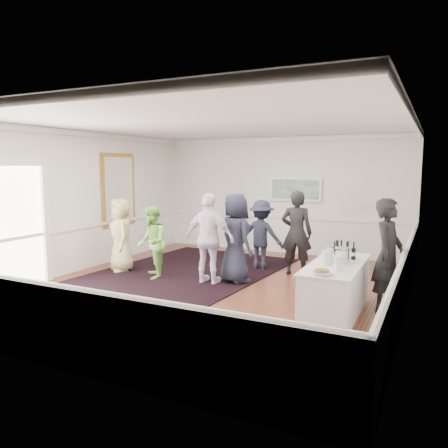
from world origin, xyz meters
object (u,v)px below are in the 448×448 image
at_px(guest_dark_b, 296,233).
at_px(ice_bucket, 342,255).
at_px(guest_navy, 236,238).
at_px(serving_table, 336,289).
at_px(nut_bowl, 322,272).
at_px(guest_tan, 121,235).
at_px(guest_dark_a, 261,235).
at_px(bartender, 388,255).
at_px(guest_lilac, 209,239).
at_px(guest_green, 152,242).

xyz_separation_m(guest_dark_b, ice_bucket, (1.41, -2.16, 0.02)).
xyz_separation_m(guest_navy, ice_bucket, (2.35, -0.99, 0.03)).
relative_size(serving_table, nut_bowl, 7.36).
distance_m(guest_tan, guest_dark_b, 3.96).
relative_size(guest_tan, nut_bowl, 5.92).
bearing_deg(nut_bowl, guest_dark_a, 123.91).
bearing_deg(guest_navy, serving_table, -172.50).
relative_size(bartender, ice_bucket, 7.22).
xyz_separation_m(guest_lilac, ice_bucket, (2.78, -0.66, 0.03)).
bearing_deg(guest_green, guest_tan, -140.33).
distance_m(guest_dark_b, guest_navy, 1.50).
relative_size(guest_dark_b, nut_bowl, 6.62).
relative_size(guest_tan, ice_bucket, 6.45).
distance_m(guest_tan, nut_bowl, 5.29).
relative_size(serving_table, ice_bucket, 8.03).
height_order(guest_green, ice_bucket, guest_green).
xyz_separation_m(guest_dark_a, guest_dark_b, (0.90, -0.18, 0.13)).
distance_m(bartender, guest_green, 4.76).
bearing_deg(guest_lilac, serving_table, 164.24).
bearing_deg(guest_navy, guest_dark_a, -58.68).
xyz_separation_m(guest_lilac, nut_bowl, (2.70, -1.63, -0.05)).
xyz_separation_m(guest_tan, nut_bowl, (5.01, -1.69, 0.04)).
relative_size(guest_green, guest_lilac, 0.84).
distance_m(guest_dark_a, guest_navy, 1.35).
bearing_deg(guest_dark_b, serving_table, 114.32).
distance_m(guest_green, guest_navy, 1.82).
xyz_separation_m(bartender, guest_lilac, (-3.44, 0.23, -0.01)).
height_order(bartender, guest_tan, bartender).
height_order(guest_tan, guest_dark_a, guest_tan).
bearing_deg(nut_bowl, guest_green, 159.93).
distance_m(serving_table, guest_tan, 5.13).
relative_size(guest_dark_b, ice_bucket, 7.22).
distance_m(guest_green, nut_bowl, 4.27).
xyz_separation_m(guest_tan, guest_dark_a, (2.80, 1.61, -0.03)).
relative_size(serving_table, guest_dark_a, 1.29).
bearing_deg(guest_lilac, guest_green, 7.10).
height_order(guest_green, guest_dark_a, guest_dark_a).
height_order(guest_navy, ice_bucket, guest_navy).
bearing_deg(guest_dark_b, guest_green, 25.22).
xyz_separation_m(serving_table, bartender, (0.72, 0.54, 0.51)).
xyz_separation_m(guest_lilac, guest_dark_b, (1.38, 1.50, 0.01)).
distance_m(serving_table, bartender, 1.04).
distance_m(guest_lilac, guest_dark_b, 2.03).
bearing_deg(guest_lilac, guest_navy, -142.57).
distance_m(guest_green, guest_dark_a, 2.56).
bearing_deg(guest_tan, guest_dark_a, 69.35).
height_order(guest_tan, guest_dark_b, guest_dark_b).
relative_size(guest_navy, nut_bowl, 6.53).
relative_size(guest_dark_a, nut_bowl, 5.70).
bearing_deg(guest_green, guest_lilac, 59.12).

